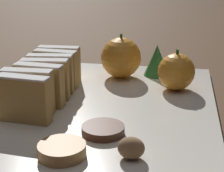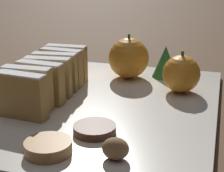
# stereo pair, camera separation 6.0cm
# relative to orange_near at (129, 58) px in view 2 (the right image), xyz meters

# --- Properties ---
(ground_plane) EXTENTS (6.00, 6.00, 0.00)m
(ground_plane) POSITION_rel_orange_near_xyz_m (0.01, -0.14, -0.05)
(ground_plane) COLOR #513823
(serving_platter) EXTENTS (0.33, 0.46, 0.01)m
(serving_platter) POSITION_rel_orange_near_xyz_m (0.01, -0.14, -0.05)
(serving_platter) COLOR silver
(serving_platter) RESTS_ON ground_plane
(stollen_slice_front) EXTENTS (0.08, 0.03, 0.07)m
(stollen_slice_front) POSITION_rel_orange_near_xyz_m (-0.10, -0.23, -0.01)
(stollen_slice_front) COLOR tan
(stollen_slice_front) RESTS_ON serving_platter
(stollen_slice_second) EXTENTS (0.08, 0.02, 0.07)m
(stollen_slice_second) POSITION_rel_orange_near_xyz_m (-0.11, -0.20, -0.01)
(stollen_slice_second) COLOR tan
(stollen_slice_second) RESTS_ON serving_platter
(stollen_slice_third) EXTENTS (0.08, 0.03, 0.07)m
(stollen_slice_third) POSITION_rel_orange_near_xyz_m (-0.10, -0.17, -0.01)
(stollen_slice_third) COLOR tan
(stollen_slice_third) RESTS_ON serving_platter
(stollen_slice_fourth) EXTENTS (0.08, 0.03, 0.07)m
(stollen_slice_fourth) POSITION_rel_orange_near_xyz_m (-0.10, -0.14, -0.01)
(stollen_slice_fourth) COLOR tan
(stollen_slice_fourth) RESTS_ON serving_platter
(stollen_slice_fifth) EXTENTS (0.08, 0.03, 0.07)m
(stollen_slice_fifth) POSITION_rel_orange_near_xyz_m (-0.11, -0.11, -0.01)
(stollen_slice_fifth) COLOR tan
(stollen_slice_fifth) RESTS_ON serving_platter
(stollen_slice_sixth) EXTENTS (0.08, 0.03, 0.07)m
(stollen_slice_sixth) POSITION_rel_orange_near_xyz_m (-0.11, -0.08, -0.01)
(stollen_slice_sixth) COLOR tan
(stollen_slice_sixth) RESTS_ON serving_platter
(stollen_slice_back) EXTENTS (0.08, 0.03, 0.07)m
(stollen_slice_back) POSITION_rel_orange_near_xyz_m (-0.11, -0.05, -0.01)
(stollen_slice_back) COLOR tan
(stollen_slice_back) RESTS_ON serving_platter
(orange_near) EXTENTS (0.08, 0.08, 0.09)m
(orange_near) POSITION_rel_orange_near_xyz_m (0.00, 0.00, 0.00)
(orange_near) COLOR orange
(orange_near) RESTS_ON serving_platter
(orange_far) EXTENTS (0.07, 0.07, 0.07)m
(orange_far) POSITION_rel_orange_near_xyz_m (0.11, -0.05, -0.01)
(orange_far) COLOR orange
(orange_far) RESTS_ON serving_platter
(walnut) EXTENTS (0.03, 0.03, 0.03)m
(walnut) POSITION_rel_orange_near_xyz_m (0.06, -0.31, -0.03)
(walnut) COLOR #8E6B47
(walnut) RESTS_ON serving_platter
(chocolate_cookie) EXTENTS (0.06, 0.06, 0.01)m
(chocolate_cookie) POSITION_rel_orange_near_xyz_m (0.02, -0.25, -0.03)
(chocolate_cookie) COLOR #472819
(chocolate_cookie) RESTS_ON serving_platter
(gingerbread_cookie) EXTENTS (0.06, 0.06, 0.02)m
(gingerbread_cookie) POSITION_rel_orange_near_xyz_m (-0.02, -0.32, -0.03)
(gingerbread_cookie) COLOR #B27F47
(gingerbread_cookie) RESTS_ON serving_platter
(evergreen_sprig) EXTENTS (0.05, 0.05, 0.06)m
(evergreen_sprig) POSITION_rel_orange_near_xyz_m (0.07, 0.02, -0.01)
(evergreen_sprig) COLOR #2D7538
(evergreen_sprig) RESTS_ON serving_platter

